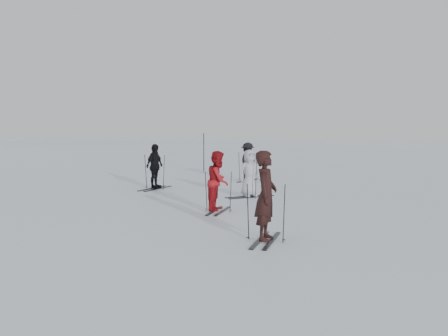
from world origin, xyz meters
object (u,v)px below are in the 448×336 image
skier_grey (250,174)px  skier_uphill_far (248,162)px  skier_near_dark (266,197)px  skier_uphill_left (155,167)px  skier_red (218,182)px  piste_marker (204,152)px

skier_grey → skier_uphill_far: skier_uphill_far is taller
skier_near_dark → skier_grey: skier_near_dark is taller
skier_uphill_left → skier_grey: bearing=-95.5°
skier_grey → skier_uphill_far: (-1.62, 4.59, 0.03)m
skier_red → skier_near_dark: bearing=-149.0°
skier_near_dark → skier_red: 3.72m
piste_marker → skier_near_dark: bearing=-61.6°
skier_uphill_left → skier_red: bearing=-127.4°
skier_uphill_left → piste_marker: size_ratio=0.84×
skier_near_dark → piste_marker: size_ratio=0.94×
skier_red → skier_grey: skier_red is taller
piste_marker → skier_uphill_far: bearing=-42.8°
skier_grey → skier_uphill_left: skier_uphill_left is taller
skier_uphill_left → skier_uphill_far: 4.56m
skier_grey → skier_uphill_far: 4.87m
skier_grey → skier_uphill_far: bearing=60.5°
skier_near_dark → skier_red: (-2.26, 2.96, -0.10)m
skier_grey → skier_red: bearing=-137.9°
skier_red → skier_uphill_far: size_ratio=1.02×
skier_near_dark → skier_uphill_far: skier_near_dark is taller
skier_red → skier_uphill_far: 7.75m
skier_red → skier_uphill_left: bearing=41.4°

